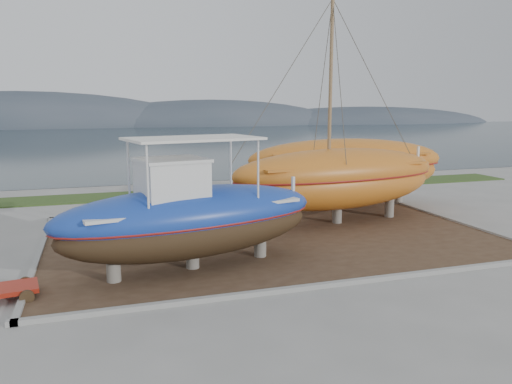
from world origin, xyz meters
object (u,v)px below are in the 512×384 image
object	(u,v)px
white_dinghy	(138,218)
orange_sailboat	(340,115)
blue_caique	(191,204)
red_trailer	(5,294)
orange_bare_hull	(346,173)

from	to	relation	value
white_dinghy	orange_sailboat	xyz separation A→B (m)	(9.02, -0.70, 4.28)
blue_caique	red_trailer	distance (m)	6.06
orange_bare_hull	red_trailer	bearing A→B (deg)	-141.22
white_dinghy	red_trailer	world-z (taller)	white_dinghy
blue_caique	white_dinghy	xyz separation A→B (m)	(-1.36, 5.12, -1.51)
white_dinghy	orange_bare_hull	xyz separation A→B (m)	(11.38, 2.96, 1.08)
white_dinghy	orange_sailboat	bearing A→B (deg)	4.40
red_trailer	orange_sailboat	bearing A→B (deg)	13.67
white_dinghy	orange_sailboat	world-z (taller)	orange_sailboat
white_dinghy	orange_bare_hull	bearing A→B (deg)	23.43
white_dinghy	red_trailer	bearing A→B (deg)	-115.93
blue_caique	orange_bare_hull	distance (m)	12.87
blue_caique	white_dinghy	distance (m)	5.51
orange_sailboat	orange_bare_hull	bearing A→B (deg)	50.56
blue_caique	red_trailer	xyz separation A→B (m)	(-5.60, -0.99, -2.08)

